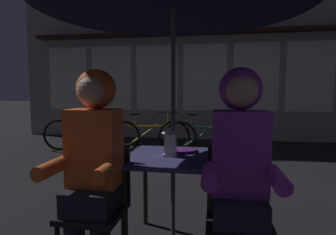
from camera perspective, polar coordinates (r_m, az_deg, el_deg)
cafe_table at (r=2.26m, az=1.03°, el=-10.29°), size 0.72×0.72×0.74m
lantern at (r=2.21m, az=0.56°, el=-4.72°), size 0.11×0.11×0.23m
chair_left at (r=2.10m, az=-14.20°, el=-16.01°), size 0.40×0.40×0.87m
chair_right at (r=1.95m, az=14.12°, el=-17.77°), size 0.40×0.40×0.87m
person_left_hooded at (r=1.95m, az=-15.12°, el=-6.74°), size 0.45×0.56×1.40m
person_right_hooded at (r=1.78m, az=14.53°, el=-7.86°), size 0.45×0.56×1.40m
shopfront_building at (r=7.77m, az=7.79°, el=19.02°), size 10.00×0.93×6.20m
bicycle_nearest at (r=6.20m, az=-17.02°, el=-3.22°), size 1.65×0.41×0.84m
bicycle_second at (r=5.69m, az=-3.93°, el=-3.74°), size 1.65×0.41×0.84m
bicycle_third at (r=5.54m, az=7.76°, el=-4.03°), size 1.68×0.22×0.84m
book at (r=2.34m, az=3.33°, el=-6.90°), size 0.24×0.21×0.02m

